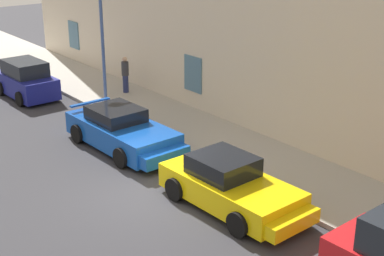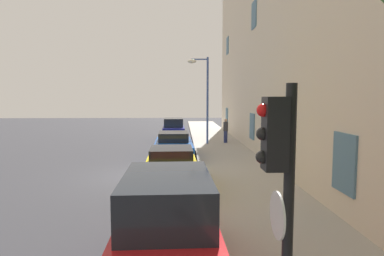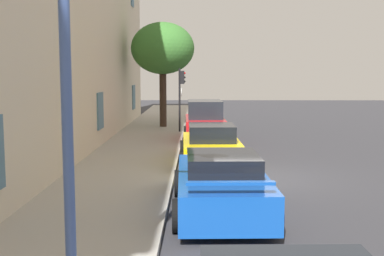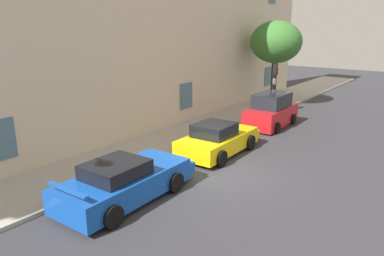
{
  "view_description": "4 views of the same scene",
  "coord_description": "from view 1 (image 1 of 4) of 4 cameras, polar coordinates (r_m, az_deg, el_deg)",
  "views": [
    {
      "loc": [
        12.28,
        -8.22,
        7.6
      ],
      "look_at": [
        0.14,
        1.39,
        1.82
      ],
      "focal_mm": 52.26,
      "sensor_mm": 36.0,
      "label": 1
    },
    {
      "loc": [
        13.13,
        1.73,
        3.21
      ],
      "look_at": [
        -0.54,
        2.13,
        1.95
      ],
      "focal_mm": 30.05,
      "sensor_mm": 36.0,
      "label": 2
    },
    {
      "loc": [
        -14.64,
        1.8,
        3.21
      ],
      "look_at": [
        1.09,
        1.96,
        1.39
      ],
      "focal_mm": 45.92,
      "sensor_mm": 36.0,
      "label": 3
    },
    {
      "loc": [
        -10.94,
        -7.04,
        5.48
      ],
      "look_at": [
        -0.19,
        1.14,
        1.68
      ],
      "focal_mm": 33.88,
      "sensor_mm": 36.0,
      "label": 4
    }
  ],
  "objects": [
    {
      "name": "sportscar_yellow_flank",
      "position": [
        15.61,
        4.28,
        -6.13
      ],
      "size": [
        4.59,
        2.22,
        1.44
      ],
      "color": "yellow",
      "rests_on": "ground"
    },
    {
      "name": "street_lamp",
      "position": [
        23.94,
        -10.19,
        11.87
      ],
      "size": [
        0.44,
        1.42,
        5.82
      ],
      "color": "#3F5999",
      "rests_on": "sidewalk"
    },
    {
      "name": "hatchback_parked",
      "position": [
        26.44,
        -16.58,
        4.68
      ],
      "size": [
        3.6,
        1.9,
        1.7
      ],
      "color": "navy",
      "rests_on": "ground"
    },
    {
      "name": "sportscar_red_lead",
      "position": [
        19.69,
        -6.9,
        -0.45
      ],
      "size": [
        5.07,
        2.29,
        1.41
      ],
      "color": "#144CB2",
      "rests_on": "ground"
    },
    {
      "name": "ground_plane",
      "position": [
        16.62,
        -4.08,
        -6.8
      ],
      "size": [
        80.0,
        80.0,
        0.0
      ],
      "primitive_type": "plane",
      "color": "#333338"
    },
    {
      "name": "pedestrian_admiring",
      "position": [
        25.76,
        -6.83,
        5.48
      ],
      "size": [
        0.43,
        0.43,
        1.67
      ],
      "color": "navy",
      "rests_on": "sidewalk"
    },
    {
      "name": "sidewalk",
      "position": [
        18.98,
        6.27,
        -3.04
      ],
      "size": [
        60.0,
        3.32,
        0.14
      ],
      "primitive_type": "cube",
      "color": "#A8A399",
      "rests_on": "ground"
    }
  ]
}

